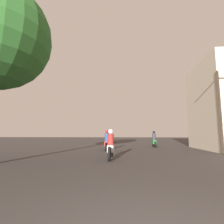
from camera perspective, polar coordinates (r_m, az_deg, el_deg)
name	(u,v)px	position (r m, az deg, el deg)	size (l,w,h in m)	color
motorcycle_white	(111,147)	(8.99, -0.43, -11.28)	(0.60, 2.16, 1.49)	black
motorcycle_red	(107,142)	(13.45, -1.66, -9.84)	(0.60, 1.99, 1.54)	black
motorcycle_green	(154,141)	(17.20, 13.58, -9.08)	(0.60, 1.84, 1.52)	black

